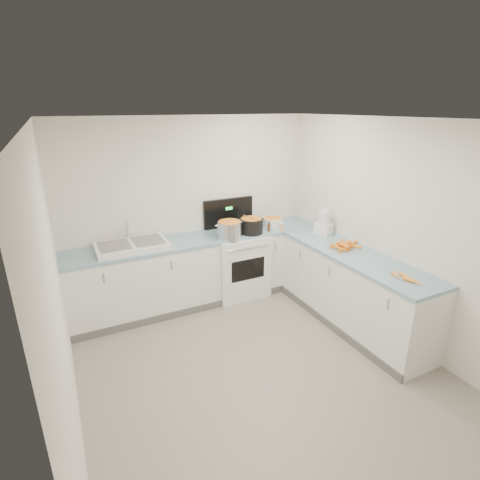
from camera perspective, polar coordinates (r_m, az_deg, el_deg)
name	(u,v)px	position (r m, az deg, el deg)	size (l,w,h in m)	color
floor	(262,371)	(4.15, 3.30, -19.24)	(3.50, 4.00, 0.00)	gray
ceiling	(267,120)	(3.23, 4.21, 17.80)	(3.50, 4.00, 0.00)	silver
wall_back	(191,210)	(5.23, -7.41, 4.55)	(3.50, 2.50, 0.00)	silver
wall_front	(472,405)	(2.27, 31.89, -20.53)	(3.50, 2.50, 0.00)	silver
wall_left	(58,302)	(3.09, -25.99, -8.48)	(4.00, 2.50, 0.00)	silver
wall_right	(398,233)	(4.59, 22.96, 0.94)	(4.00, 2.50, 0.00)	silver
counter_back	(201,269)	(5.22, -5.92, -4.49)	(3.50, 0.62, 0.94)	white
counter_right	(352,290)	(4.86, 16.73, -7.25)	(0.62, 2.20, 0.94)	white
stove	(237,263)	(5.41, -0.41, -3.46)	(0.76, 0.65, 1.36)	white
sink	(132,246)	(4.82, -16.17, -0.81)	(0.86, 0.52, 0.31)	white
steel_pot	(230,230)	(5.00, -1.59, 1.51)	(0.33, 0.33, 0.24)	silver
black_pot	(251,226)	(5.18, 1.74, 2.07)	(0.32, 0.32, 0.23)	black
wooden_spoon	(251,218)	(5.14, 1.76, 3.39)	(0.01, 0.01, 0.35)	#AD7A47
mixing_bowl	(273,222)	(5.48, 5.04, 2.71)	(0.29, 0.29, 0.13)	white
extract_bottle	(269,228)	(5.27, 4.44, 1.91)	(0.04, 0.04, 0.11)	#593319
spice_jar	(282,227)	(5.34, 6.37, 2.00)	(0.06, 0.06, 0.10)	#E5B266
food_processor	(324,223)	(5.25, 12.67, 2.48)	(0.23, 0.26, 0.35)	white
carrot_pile	(345,245)	(4.83, 15.66, -0.76)	(0.44, 0.39, 0.09)	orange
peeled_carrots	(407,278)	(4.18, 24.04, -5.30)	(0.15, 0.37, 0.04)	orange
peelings	(115,245)	(4.77, -18.50, -0.78)	(0.22, 0.28, 0.01)	tan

